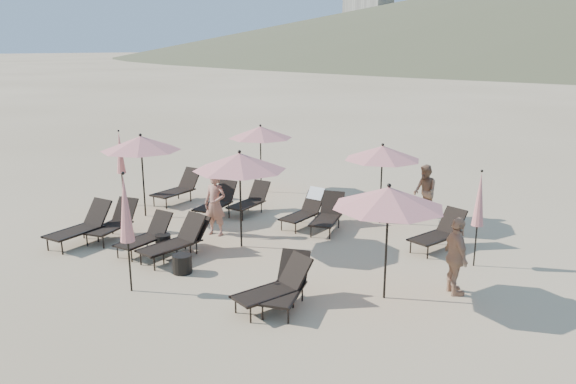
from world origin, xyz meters
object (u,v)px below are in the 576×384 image
Objects in this scene: lounger_1 at (114,222)px; lounger_7 at (217,201)px; lounger_8 at (250,200)px; beachgoer_b at (425,192)px; umbrella_open_2 at (389,197)px; lounger_11 at (439,232)px; umbrella_closed_0 at (125,209)px; lounger_10 at (328,214)px; lounger_12 at (183,238)px; side_table_0 at (163,243)px; umbrella_closed_2 at (120,153)px; umbrella_closed_1 at (479,200)px; lounger_5 at (287,284)px; lounger_9 at (305,209)px; lounger_3 at (174,240)px; umbrella_open_4 at (382,153)px; lounger_0 at (81,225)px; side_table_1 at (182,264)px; umbrella_open_1 at (240,162)px; umbrella_open_0 at (141,143)px; beachgoer_c at (456,256)px; lounger_6 at (178,188)px; beachgoer_a at (215,204)px; lounger_2 at (146,235)px; lounger_4 at (275,286)px; umbrella_open_3 at (260,132)px.

lounger_7 is at bearing 60.44° from lounger_1.
beachgoer_b is at bearing 27.28° from lounger_8.
lounger_7 is 7.21m from umbrella_open_2.
lounger_11 is 0.69× the size of umbrella_closed_0.
lounger_12 is at bearing -134.38° from lounger_10.
umbrella_closed_2 is at bearing 153.34° from side_table_0.
umbrella_closed_1 is (6.89, -0.22, 1.17)m from lounger_8.
lounger_5 is 1.07× the size of lounger_9.
lounger_8 is 0.92× the size of lounger_10.
umbrella_closed_2 is at bearing 172.14° from umbrella_open_2.
lounger_1 is at bearing -154.69° from lounger_10.
lounger_3 is 1.10× the size of beachgoer_b.
beachgoer_b is at bearing 57.45° from umbrella_open_4.
lounger_0 reaches higher than lounger_10.
side_table_1 is at bearing -160.93° from umbrella_open_2.
umbrella_open_0 is at bearing 175.25° from umbrella_open_1.
umbrella_open_2 is 6.05m from beachgoer_b.
umbrella_open_4 is (2.76, 5.07, 1.65)m from lounger_12.
umbrella_open_2 is 5.02m from umbrella_open_4.
beachgoer_c is (6.17, 1.65, 0.41)m from lounger_12.
lounger_8 is 3.76m from side_table_0.
beachgoer_b is (3.50, 6.65, 0.34)m from lounger_3.
lounger_5 is 5.13m from lounger_9.
beachgoer_c is (6.75, 1.76, 0.61)m from side_table_0.
lounger_6 is at bearing 166.84° from lounger_10.
umbrella_closed_0 is 6.73m from beachgoer_c.
lounger_3 is at bearing -17.97° from side_table_0.
umbrella_open_1 is (0.81, 1.24, 1.79)m from lounger_12.
umbrella_open_2 is 1.03× the size of umbrella_open_4.
umbrella_open_2 reaches higher than beachgoer_a.
beachgoer_b is (8.35, 4.33, -0.89)m from umbrella_closed_2.
umbrella_open_4 is at bearing 52.85° from lounger_2.
lounger_0 is 0.79× the size of umbrella_closed_1.
lounger_6 is 2.09m from lounger_7.
umbrella_open_4 reaches higher than lounger_4.
umbrella_closed_2 reaches higher than umbrella_open_3.
beachgoer_a is (-1.47, -2.12, 0.38)m from lounger_9.
lounger_9 reaches higher than lounger_3.
lounger_1 is at bearing 169.14° from side_table_1.
umbrella_open_4 is at bearing 72.10° from side_table_1.
lounger_8 is 3.73m from lounger_12.
umbrella_closed_0 is 9.00m from beachgoer_b.
umbrella_closed_0 is 5.78× the size of side_table_1.
umbrella_closed_2 is at bearing 145.19° from lounger_2.
lounger_6 reaches higher than lounger_11.
beachgoer_c is at bearing 43.54° from umbrella_open_2.
umbrella_open_3 is 6.50m from side_table_0.
umbrella_open_0 is (-0.55, 2.54, 1.73)m from lounger_0.
lounger_11 is 8.71m from umbrella_open_0.
umbrella_open_1 reaches higher than lounger_9.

